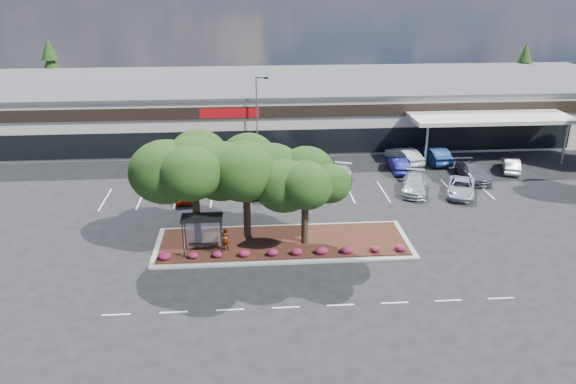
{
  "coord_description": "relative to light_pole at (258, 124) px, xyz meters",
  "views": [
    {
      "loc": [
        -4.38,
        -31.54,
        18.11
      ],
      "look_at": [
        -1.39,
        7.49,
        2.6
      ],
      "focal_mm": 35.0,
      "sensor_mm": 36.0,
      "label": 1
    }
  ],
  "objects": [
    {
      "name": "ground",
      "position": [
        3.19,
        -23.16,
        -3.77
      ],
      "size": [
        160.0,
        160.0,
        0.0
      ],
      "primitive_type": "plane",
      "color": "black",
      "rests_on": "ground"
    },
    {
      "name": "landscape_island",
      "position": [
        1.19,
        -19.16,
        -3.65
      ],
      "size": [
        18.0,
        6.0,
        0.26
      ],
      "color": "#A3A39E",
      "rests_on": "ground"
    },
    {
      "name": "shrub_row",
      "position": [
        1.19,
        -21.26,
        -3.26
      ],
      "size": [
        17.0,
        0.8,
        0.5
      ],
      "primitive_type": null,
      "color": "maroon",
      "rests_on": "landscape_island"
    },
    {
      "name": "car_4",
      "position": [
        1.93,
        -8.31,
        -3.01
      ],
      "size": [
        4.43,
        5.99,
        1.51
      ],
      "primitive_type": "imported",
      "rotation": [
        0.0,
        0.0,
        0.4
      ],
      "color": "#4D4E53",
      "rests_on": "ground"
    },
    {
      "name": "car_13",
      "position": [
        4.89,
        -3.91,
        -3.1
      ],
      "size": [
        3.47,
        5.27,
        1.35
      ],
      "primitive_type": "imported",
      "rotation": [
        0.0,
        0.0,
        2.86
      ],
      "color": "black",
      "rests_on": "ground"
    },
    {
      "name": "car_17",
      "position": [
        24.09,
        -5.43,
        -3.1
      ],
      "size": [
        2.68,
        4.29,
        1.34
      ],
      "primitive_type": "imported",
      "rotation": [
        0.0,
        0.0,
        2.8
      ],
      "color": "silver",
      "rests_on": "ground"
    },
    {
      "name": "car_9",
      "position": [
        -7.1,
        -1.63,
        -3.05
      ],
      "size": [
        2.63,
        5.17,
        1.44
      ],
      "primitive_type": "imported",
      "rotation": [
        0.0,
        0.0,
        3.27
      ],
      "color": "maroon",
      "rests_on": "ground"
    },
    {
      "name": "car_2",
      "position": [
        -0.71,
        -8.93,
        -2.97
      ],
      "size": [
        3.15,
        5.14,
        1.6
      ],
      "primitive_type": "imported",
      "rotation": [
        0.0,
        0.0,
        0.32
      ],
      "color": "black",
      "rests_on": "ground"
    },
    {
      "name": "light_pole",
      "position": [
        0.0,
        0.0,
        0.0
      ],
      "size": [
        1.43,
        0.54,
        8.59
      ],
      "rotation": [
        0.0,
        0.0,
        -0.12
      ],
      "color": "#A3A39E",
      "rests_on": "ground"
    },
    {
      "name": "car_1",
      "position": [
        -6.69,
        -9.89,
        -3.1
      ],
      "size": [
        1.9,
        4.23,
        1.35
      ],
      "primitive_type": "imported",
      "rotation": [
        0.0,
        0.0,
        0.12
      ],
      "color": "#8A0F03",
      "rests_on": "ground"
    },
    {
      "name": "person_waiting",
      "position": [
        -2.82,
        -20.19,
        -2.7
      ],
      "size": [
        0.67,
        0.52,
        1.62
      ],
      "primitive_type": "imported",
      "rotation": [
        0.0,
        0.0,
        2.89
      ],
      "color": "#594C47",
      "rests_on": "landscape_island"
    },
    {
      "name": "island_tree_mid",
      "position": [
        -1.31,
        -17.96,
        0.15
      ],
      "size": [
        6.6,
        6.6,
        7.32
      ],
      "primitive_type": null,
      "color": "#1E3B12",
      "rests_on": "landscape_island"
    },
    {
      "name": "car_3",
      "position": [
        3.86,
        -9.48,
        -2.93
      ],
      "size": [
        3.34,
        6.11,
        1.68
      ],
      "primitive_type": "imported",
      "rotation": [
        0.0,
        0.0,
        -0.18
      ],
      "color": "#184D29",
      "rests_on": "ground"
    },
    {
      "name": "car_7",
      "position": [
        17.12,
        -10.93,
        -3.09
      ],
      "size": [
        3.91,
        5.36,
        1.35
      ],
      "primitive_type": "imported",
      "rotation": [
        0.0,
        0.0,
        -0.38
      ],
      "color": "#B8BBC6",
      "rests_on": "ground"
    },
    {
      "name": "car_0",
      "position": [
        -8.39,
        -8.1,
        -2.96
      ],
      "size": [
        2.56,
        5.15,
        1.62
      ],
      "primitive_type": "imported",
      "rotation": [
        0.0,
        0.0,
        0.18
      ],
      "color": "black",
      "rests_on": "ground"
    },
    {
      "name": "island_tree_east",
      "position": [
        2.69,
        -19.46,
        -0.26
      ],
      "size": [
        5.8,
        5.8,
        6.5
      ],
      "primitive_type": null,
      "color": "#1E3B12",
      "rests_on": "landscape_island"
    },
    {
      "name": "conifer_north_west",
      "position": [
        -26.81,
        22.84,
        1.23
      ],
      "size": [
        4.4,
        4.4,
        10.0
      ],
      "primitive_type": "cone",
      "color": "#1E3B12",
      "rests_on": "ground"
    },
    {
      "name": "lane_markings",
      "position": [
        3.04,
        -12.74,
        -3.76
      ],
      "size": [
        33.12,
        20.06,
        0.01
      ],
      "color": "silver",
      "rests_on": "ground"
    },
    {
      "name": "car_6",
      "position": [
        13.3,
        -9.96,
        -3.06
      ],
      "size": [
        3.39,
        5.28,
        1.42
      ],
      "primitive_type": "imported",
      "rotation": [
        0.0,
        0.0,
        -0.31
      ],
      "color": "silver",
      "rests_on": "ground"
    },
    {
      "name": "car_10",
      "position": [
        -6.72,
        -4.64,
        -2.92
      ],
      "size": [
        2.37,
        5.15,
        1.71
      ],
      "primitive_type": "imported",
      "rotation": [
        0.0,
        0.0,
        3.07
      ],
      "color": "maroon",
      "rests_on": "ground"
    },
    {
      "name": "island_tree_west",
      "position": [
        -4.81,
        -18.66,
        0.43
      ],
      "size": [
        7.2,
        7.2,
        7.89
      ],
      "primitive_type": null,
      "color": "#1E3B12",
      "rests_on": "landscape_island"
    },
    {
      "name": "conifer_north_east",
      "position": [
        37.19,
        20.84,
        0.73
      ],
      "size": [
        3.96,
        3.96,
        9.0
      ],
      "primitive_type": "cone",
      "color": "#1E3B12",
      "rests_on": "ground"
    },
    {
      "name": "car_14",
      "position": [
        13.25,
        -4.57,
        -3.08
      ],
      "size": [
        1.48,
        4.2,
        1.38
      ],
      "primitive_type": "imported",
      "rotation": [
        0.0,
        0.0,
        3.14
      ],
      "color": "navy",
      "rests_on": "ground"
    },
    {
      "name": "car_12",
      "position": [
        2.35,
        -4.51,
        -3.02
      ],
      "size": [
        3.34,
        4.8,
        1.5
      ],
      "primitive_type": "imported",
      "rotation": [
        0.0,
        0.0,
        2.71
      ],
      "color": "#B2B9BF",
      "rests_on": "ground"
    },
    {
      "name": "car_5",
      "position": [
        7.12,
        -7.27,
        -3.1
      ],
      "size": [
        3.29,
        4.97,
        1.34
      ],
      "primitive_type": "imported",
      "rotation": [
        0.0,
        0.0,
        -0.33
      ],
      "color": "silver",
      "rests_on": "ground"
    },
    {
      "name": "bus_shelter",
      "position": [
        -4.31,
        -20.21,
        -1.47
      ],
      "size": [
        2.75,
        1.55,
        2.59
      ],
      "color": "black",
      "rests_on": "landscape_island"
    },
    {
      "name": "car_11",
      "position": [
        1.59,
        -1.88,
        -3.07
      ],
      "size": [
        2.95,
        4.53,
        1.41
      ],
      "primitive_type": "imported",
      "rotation": [
        0.0,
        0.0,
        3.52
      ],
      "color": "#515258",
      "rests_on": "ground"
    },
    {
      "name": "car_8",
      "position": [
        19.61,
        -7.24,
        -3.05
      ],
      "size": [
        2.19,
        5.06,
        1.45
      ],
      "primitive_type": "imported",
      "rotation": [
        0.0,
        0.0,
        0.03
      ],
      "color": "#54545B",
      "rests_on": "ground"
    },
    {
      "name": "car_15",
      "position": [
        14.5,
        -2.23,
        -2.97
      ],
      "size": [
        3.06,
        5.17,
        1.61
      ],
      "primitive_type": "imported",
      "rotation": [
        0.0,
        0.0,
        3.44
      ],
      "color": "#A6ACB2",
      "rests_on": "ground"
    },
    {
      "name": "retail_store",
      "position": [
        3.25,
        10.74,
        -0.62
      ],
      "size": [
        80.4,
        25.2,
        6.25
      ],
      "color": "silver",
      "rests_on": "ground"
    },
    {
      "name": "car_16",
      "position": [
        17.61,
        -2.1,
        -2.92
      ],
      "size": [
        2.3,
        5.31,
        1.7
      ],
      "primitive_type": "imported",
      "rotation": [
        0.0,
        0.0,
        3.24
      ],
      "color": "navy",
      "rests_on": "ground"
    }
  ]
}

